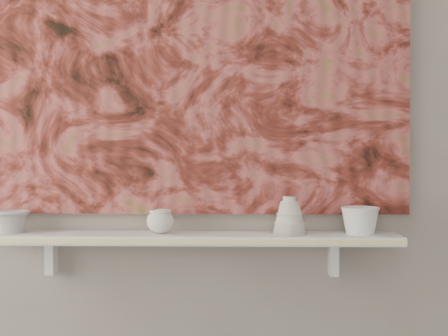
{
  "coord_description": "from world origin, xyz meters",
  "views": [
    {
      "loc": [
        0.17,
        -0.58,
        1.19
      ],
      "look_at": [
        0.12,
        1.49,
        1.15
      ],
      "focal_mm": 50.0,
      "sensor_mm": 36.0,
      "label": 1
    }
  ],
  "objects_px": {
    "bowl_grey": "(10,222)",
    "bell_vessel": "(290,215)",
    "painting": "(192,56)",
    "cup_cream": "(160,221)",
    "bowl_white": "(360,220)",
    "shelf": "(190,238)"
  },
  "relations": [
    {
      "from": "bowl_grey",
      "to": "bell_vessel",
      "type": "height_order",
      "value": "bell_vessel"
    },
    {
      "from": "painting",
      "to": "bowl_grey",
      "type": "relative_size",
      "value": 11.07
    },
    {
      "from": "painting",
      "to": "cup_cream",
      "type": "distance_m",
      "value": 0.58
    },
    {
      "from": "bell_vessel",
      "to": "cup_cream",
      "type": "bearing_deg",
      "value": 180.0
    },
    {
      "from": "bowl_white",
      "to": "bowl_grey",
      "type": "bearing_deg",
      "value": 180.0
    },
    {
      "from": "painting",
      "to": "cup_cream",
      "type": "height_order",
      "value": "painting"
    },
    {
      "from": "shelf",
      "to": "bowl_grey",
      "type": "relative_size",
      "value": 10.33
    },
    {
      "from": "bowl_grey",
      "to": "bell_vessel",
      "type": "xyz_separation_m",
      "value": [
        0.95,
        0.0,
        0.02
      ]
    },
    {
      "from": "shelf",
      "to": "painting",
      "type": "xyz_separation_m",
      "value": [
        0.0,
        0.08,
        0.62
      ]
    },
    {
      "from": "bowl_grey",
      "to": "bowl_white",
      "type": "distance_m",
      "value": 1.18
    },
    {
      "from": "shelf",
      "to": "bell_vessel",
      "type": "bearing_deg",
      "value": 0.0
    },
    {
      "from": "painting",
      "to": "cup_cream",
      "type": "relative_size",
      "value": 16.35
    },
    {
      "from": "painting",
      "to": "bell_vessel",
      "type": "distance_m",
      "value": 0.65
    },
    {
      "from": "cup_cream",
      "to": "bowl_white",
      "type": "relative_size",
      "value": 0.71
    },
    {
      "from": "bowl_grey",
      "to": "bowl_white",
      "type": "relative_size",
      "value": 1.06
    },
    {
      "from": "painting",
      "to": "bell_vessel",
      "type": "relative_size",
      "value": 11.81
    },
    {
      "from": "cup_cream",
      "to": "bell_vessel",
      "type": "bearing_deg",
      "value": 0.0
    },
    {
      "from": "shelf",
      "to": "cup_cream",
      "type": "relative_size",
      "value": 15.26
    },
    {
      "from": "cup_cream",
      "to": "shelf",
      "type": "bearing_deg",
      "value": 0.0
    },
    {
      "from": "shelf",
      "to": "painting",
      "type": "relative_size",
      "value": 0.93
    },
    {
      "from": "painting",
      "to": "shelf",
      "type": "bearing_deg",
      "value": -90.0
    },
    {
      "from": "bell_vessel",
      "to": "bowl_white",
      "type": "distance_m",
      "value": 0.24
    }
  ]
}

